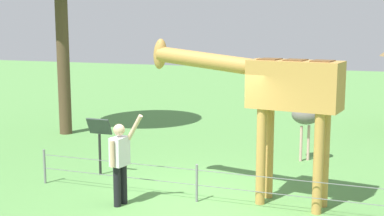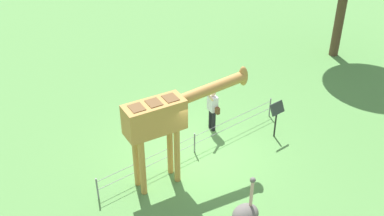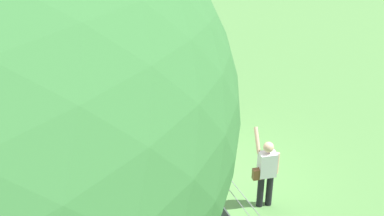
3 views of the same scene
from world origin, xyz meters
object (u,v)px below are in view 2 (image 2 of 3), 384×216
Objects in this scene: giraffe at (166,118)px; info_sign at (277,113)px; visitor at (212,107)px; ostrich at (246,215)px.

giraffe is 4.33m from info_sign.
visitor is (2.72, 1.16, -1.28)m from giraffe.
info_sign is at bearing -49.66° from visitor.
giraffe is at bearing -156.96° from visitor.
giraffe is 3.01× the size of info_sign.
ostrich reaches higher than info_sign.
ostrich is (-2.82, -4.50, 0.27)m from visitor.
ostrich is 1.70× the size of info_sign.
ostrich reaches higher than visitor.
visitor is 5.32m from ostrich.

